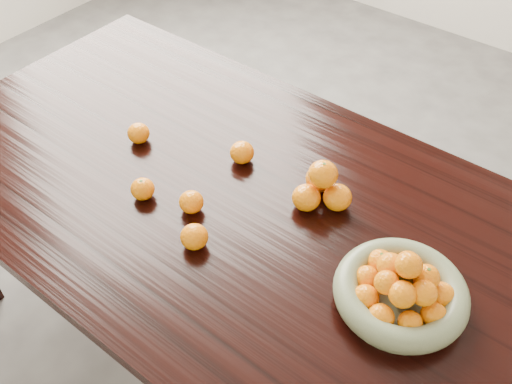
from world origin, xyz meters
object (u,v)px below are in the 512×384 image
Objects in this scene: dining_table at (253,229)px; fruit_bowl at (401,291)px; loose_orange_0 at (143,189)px; orange_pyramid at (322,187)px.

fruit_bowl is at bearing -4.48° from dining_table.
fruit_bowl reaches higher than loose_orange_0.
fruit_bowl is 0.34m from orange_pyramid.
fruit_bowl is 1.94× the size of orange_pyramid.
dining_table is at bearing -136.40° from orange_pyramid.
orange_pyramid is 2.44× the size of loose_orange_0.
fruit_bowl is at bearing 9.71° from loose_orange_0.
loose_orange_0 is (-0.37, -0.27, -0.02)m from orange_pyramid.
fruit_bowl is 4.73× the size of loose_orange_0.
loose_orange_0 is at bearing -143.77° from orange_pyramid.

